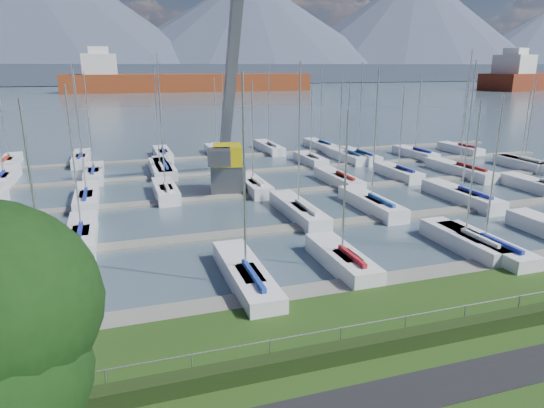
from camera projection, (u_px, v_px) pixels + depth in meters
name	position (u px, v px, depth m)	size (l,w,h in m)	color
path	(402.00, 395.00, 17.28)	(160.00, 2.00, 0.04)	black
water	(128.00, 88.00, 257.71)	(800.00, 540.00, 0.20)	#455865
hedge	(367.00, 347.00, 19.56)	(80.00, 0.70, 0.70)	black
fence	(363.00, 324.00, 19.69)	(0.04, 0.04, 80.00)	#9CA0A4
foothill	(123.00, 74.00, 319.90)	(900.00, 80.00, 12.00)	#3B4456
mountains	(126.00, 18.00, 379.05)	(1190.00, 360.00, 115.00)	#404C5E
docks	(224.00, 198.00, 43.84)	(90.00, 41.60, 0.25)	slate
crane	(229.00, 131.00, 45.83)	(4.84, 13.40, 22.35)	#54575B
cargo_ship_mid	(180.00, 83.00, 220.55)	(110.97, 21.73, 21.50)	maroon
cargo_ship_east	(543.00, 81.00, 243.89)	(92.68, 40.67, 21.50)	maroon
sailboat_fleet	(208.00, 132.00, 45.15)	(75.39, 49.59, 13.43)	silver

